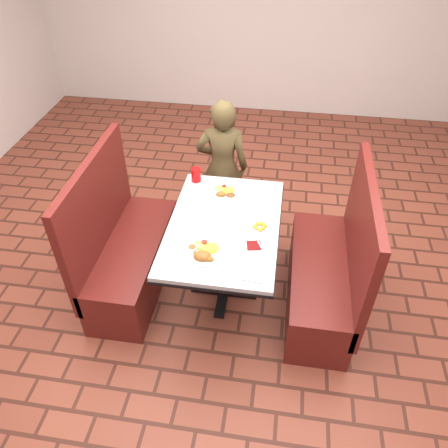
{
  "coord_description": "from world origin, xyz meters",
  "views": [
    {
      "loc": [
        0.37,
        -2.39,
        2.8
      ],
      "look_at": [
        0.0,
        0.0,
        0.75
      ],
      "focal_mm": 35.0,
      "sensor_mm": 36.0,
      "label": 1
    }
  ],
  "objects_px": {
    "booth_bench_left": "(127,254)",
    "diner_person": "(222,167)",
    "red_tumbler": "(196,175)",
    "plantain_plate": "(260,227)",
    "far_dinner_plate": "(225,191)",
    "booth_bench_right": "(326,276)",
    "dining_table": "(224,234)",
    "near_dinner_plate": "(205,250)"
  },
  "relations": [
    {
      "from": "far_dinner_plate",
      "to": "red_tumbler",
      "type": "bearing_deg",
      "value": 152.25
    },
    {
      "from": "red_tumbler",
      "to": "near_dinner_plate",
      "type": "bearing_deg",
      "value": -74.68
    },
    {
      "from": "booth_bench_right",
      "to": "far_dinner_plate",
      "type": "height_order",
      "value": "booth_bench_right"
    },
    {
      "from": "booth_bench_left",
      "to": "far_dinner_plate",
      "type": "distance_m",
      "value": 0.95
    },
    {
      "from": "diner_person",
      "to": "far_dinner_plate",
      "type": "height_order",
      "value": "diner_person"
    },
    {
      "from": "red_tumbler",
      "to": "booth_bench_left",
      "type": "bearing_deg",
      "value": -133.53
    },
    {
      "from": "dining_table",
      "to": "booth_bench_left",
      "type": "relative_size",
      "value": 1.01
    },
    {
      "from": "booth_bench_right",
      "to": "near_dinner_plate",
      "type": "bearing_deg",
      "value": -159.63
    },
    {
      "from": "booth_bench_right",
      "to": "plantain_plate",
      "type": "height_order",
      "value": "booth_bench_right"
    },
    {
      "from": "booth_bench_left",
      "to": "plantain_plate",
      "type": "height_order",
      "value": "booth_bench_left"
    },
    {
      "from": "booth_bench_right",
      "to": "red_tumbler",
      "type": "relative_size",
      "value": 10.38
    },
    {
      "from": "dining_table",
      "to": "red_tumbler",
      "type": "height_order",
      "value": "red_tumbler"
    },
    {
      "from": "booth_bench_left",
      "to": "booth_bench_right",
      "type": "relative_size",
      "value": 1.0
    },
    {
      "from": "dining_table",
      "to": "booth_bench_right",
      "type": "bearing_deg",
      "value": 0.0
    },
    {
      "from": "dining_table",
      "to": "booth_bench_right",
      "type": "relative_size",
      "value": 1.01
    },
    {
      "from": "dining_table",
      "to": "diner_person",
      "type": "distance_m",
      "value": 0.91
    },
    {
      "from": "far_dinner_plate",
      "to": "red_tumbler",
      "type": "relative_size",
      "value": 2.07
    },
    {
      "from": "plantain_plate",
      "to": "red_tumbler",
      "type": "distance_m",
      "value": 0.78
    },
    {
      "from": "booth_bench_right",
      "to": "booth_bench_left",
      "type": "bearing_deg",
      "value": 180.0
    },
    {
      "from": "booth_bench_left",
      "to": "diner_person",
      "type": "xyz_separation_m",
      "value": [
        0.64,
        0.9,
        0.32
      ]
    },
    {
      "from": "far_dinner_plate",
      "to": "red_tumbler",
      "type": "xyz_separation_m",
      "value": [
        -0.26,
        0.14,
        0.04
      ]
    },
    {
      "from": "red_tumbler",
      "to": "diner_person",
      "type": "bearing_deg",
      "value": 68.21
    },
    {
      "from": "booth_bench_right",
      "to": "near_dinner_plate",
      "type": "relative_size",
      "value": 4.32
    },
    {
      "from": "booth_bench_left",
      "to": "red_tumbler",
      "type": "relative_size",
      "value": 10.38
    },
    {
      "from": "booth_bench_right",
      "to": "far_dinner_plate",
      "type": "distance_m",
      "value": 1.03
    },
    {
      "from": "far_dinner_plate",
      "to": "plantain_plate",
      "type": "xyz_separation_m",
      "value": [
        0.31,
        -0.38,
        -0.01
      ]
    },
    {
      "from": "booth_bench_left",
      "to": "plantain_plate",
      "type": "distance_m",
      "value": 1.15
    },
    {
      "from": "diner_person",
      "to": "red_tumbler",
      "type": "bearing_deg",
      "value": 63.45
    },
    {
      "from": "red_tumbler",
      "to": "far_dinner_plate",
      "type": "bearing_deg",
      "value": -27.75
    },
    {
      "from": "near_dinner_plate",
      "to": "plantain_plate",
      "type": "xyz_separation_m",
      "value": [
        0.35,
        0.32,
        -0.02
      ]
    },
    {
      "from": "diner_person",
      "to": "far_dinner_plate",
      "type": "bearing_deg",
      "value": 96.79
    },
    {
      "from": "diner_person",
      "to": "near_dinner_plate",
      "type": "height_order",
      "value": "diner_person"
    },
    {
      "from": "diner_person",
      "to": "red_tumbler",
      "type": "xyz_separation_m",
      "value": [
        -0.16,
        -0.39,
        0.16
      ]
    },
    {
      "from": "dining_table",
      "to": "far_dinner_plate",
      "type": "bearing_deg",
      "value": 97.31
    },
    {
      "from": "booth_bench_left",
      "to": "near_dinner_plate",
      "type": "height_order",
      "value": "booth_bench_left"
    },
    {
      "from": "diner_person",
      "to": "red_tumbler",
      "type": "height_order",
      "value": "diner_person"
    },
    {
      "from": "diner_person",
      "to": "red_tumbler",
      "type": "relative_size",
      "value": 11.19
    },
    {
      "from": "booth_bench_right",
      "to": "far_dinner_plate",
      "type": "bearing_deg",
      "value": 156.13
    },
    {
      "from": "dining_table",
      "to": "far_dinner_plate",
      "type": "relative_size",
      "value": 5.07
    },
    {
      "from": "dining_table",
      "to": "booth_bench_right",
      "type": "height_order",
      "value": "booth_bench_right"
    },
    {
      "from": "dining_table",
      "to": "red_tumbler",
      "type": "distance_m",
      "value": 0.62
    },
    {
      "from": "diner_person",
      "to": "near_dinner_plate",
      "type": "bearing_deg",
      "value": 88.72
    }
  ]
}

